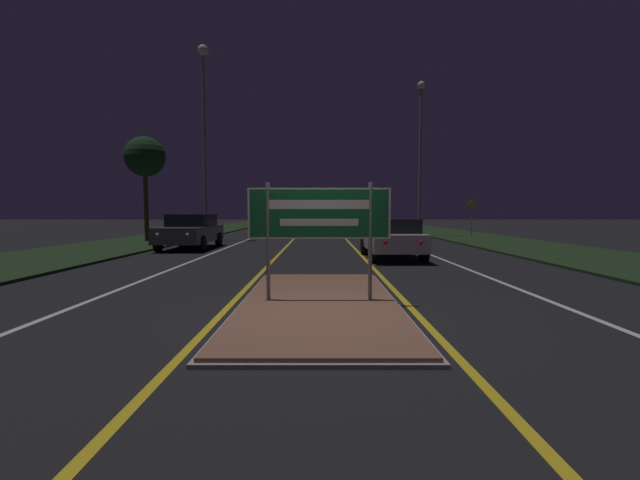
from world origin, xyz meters
TOP-DOWN VIEW (x-y plane):
  - ground_plane at (0.00, 0.00)m, footprint 160.00×160.00m
  - median_island at (0.00, 0.56)m, footprint 2.73×6.12m
  - verge_left at (-9.50, 20.00)m, footprint 5.00×100.00m
  - verge_right at (9.50, 20.00)m, footprint 5.00×100.00m
  - centre_line_yellow_left at (-1.56, 25.00)m, footprint 0.12×70.00m
  - centre_line_yellow_right at (1.56, 25.00)m, footprint 0.12×70.00m
  - lane_line_white_left at (-4.20, 25.00)m, footprint 0.12×70.00m
  - lane_line_white_right at (4.20, 25.00)m, footprint 0.12×70.00m
  - edge_line_white_left at (-7.20, 25.00)m, footprint 0.10×70.00m
  - edge_line_white_right at (7.20, 25.00)m, footprint 0.10×70.00m
  - highway_sign at (0.00, 0.56)m, footprint 2.46×0.07m
  - streetlight_left_near at (-6.49, 17.57)m, footprint 0.60×0.60m
  - streetlight_right_near at (6.40, 20.66)m, footprint 0.48×0.48m
  - car_receding_0 at (2.51, 8.00)m, footprint 1.87×4.23m
  - car_receding_1 at (2.57, 21.37)m, footprint 1.96×4.18m
  - car_receding_2 at (2.47, 34.34)m, footprint 1.88×4.19m
  - car_receding_3 at (5.61, 45.70)m, footprint 2.00×4.77m
  - car_approaching_0 at (-5.70, 12.08)m, footprint 2.02×4.67m
  - warning_sign at (9.58, 20.11)m, footprint 0.60×0.06m
  - roadside_palm_left at (-9.57, 16.79)m, footprint 2.18×2.18m

SIDE VIEW (x-z plane):
  - ground_plane at x=0.00m, z-range 0.00..0.00m
  - centre_line_yellow_left at x=-1.56m, z-range 0.00..0.01m
  - centre_line_yellow_right at x=1.56m, z-range 0.00..0.01m
  - lane_line_white_left at x=-4.20m, z-range 0.00..0.01m
  - lane_line_white_right at x=4.20m, z-range 0.00..0.01m
  - edge_line_white_left at x=-7.20m, z-range 0.00..0.01m
  - edge_line_white_right at x=7.20m, z-range 0.00..0.01m
  - verge_left at x=-9.50m, z-range 0.00..0.08m
  - verge_right at x=9.50m, z-range 0.00..0.08m
  - median_island at x=0.00m, z-range -0.01..0.09m
  - car_receding_1 at x=2.57m, z-range 0.03..1.43m
  - car_receding_0 at x=2.51m, z-range 0.05..1.43m
  - car_receding_3 at x=5.61m, z-range 0.04..1.48m
  - car_receding_2 at x=2.47m, z-range 0.03..1.53m
  - car_approaching_0 at x=-5.70m, z-range 0.04..1.55m
  - warning_sign at x=9.58m, z-range 0.32..2.61m
  - highway_sign at x=0.00m, z-range 0.51..2.55m
  - roadside_palm_left at x=-9.57m, z-range 1.76..7.41m
  - streetlight_right_near at x=6.40m, z-range 1.11..10.94m
  - streetlight_left_near at x=-6.49m, z-range 1.87..12.77m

